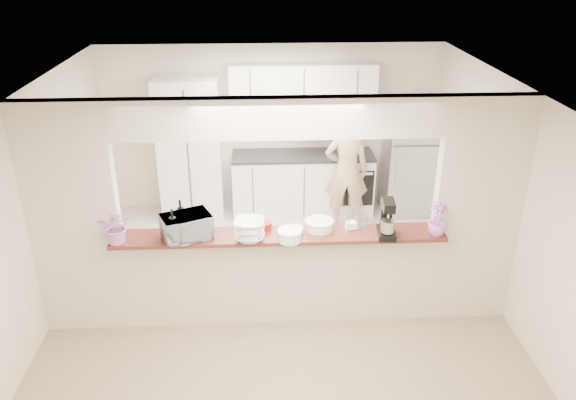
{
  "coord_description": "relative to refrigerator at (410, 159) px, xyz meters",
  "views": [
    {
      "loc": [
        -0.17,
        -5.1,
        3.81
      ],
      "look_at": [
        0.11,
        0.3,
        1.31
      ],
      "focal_mm": 35.0,
      "sensor_mm": 36.0,
      "label": 1
    }
  ],
  "objects": [
    {
      "name": "bar_counter",
      "position": [
        -2.05,
        -2.65,
        -0.27
      ],
      "size": [
        3.4,
        0.38,
        1.09
      ],
      "color": "beige",
      "rests_on": "floor"
    },
    {
      "name": "toaster_oven",
      "position": [
        -2.98,
        -2.75,
        0.37
      ],
      "size": [
        0.56,
        0.48,
        0.26
      ],
      "primitive_type": "imported",
      "rotation": [
        0.0,
        0.0,
        0.42
      ],
      "color": "#9D9DA2",
      "rests_on": "bar_counter"
    },
    {
      "name": "partition",
      "position": [
        -2.05,
        -2.65,
        0.63
      ],
      "size": [
        5.0,
        0.15,
        2.5
      ],
      "color": "beige",
      "rests_on": "floor"
    },
    {
      "name": "plate_stack_b",
      "position": [
        -1.63,
        -2.62,
        0.29
      ],
      "size": [
        0.29,
        0.29,
        0.1
      ],
      "color": "white",
      "rests_on": "bar_counter"
    },
    {
      "name": "person",
      "position": [
        -1.02,
        -0.46,
        0.0
      ],
      "size": [
        0.64,
        0.44,
        1.7
      ],
      "primitive_type": "imported",
      "rotation": [
        0.0,
        0.0,
        3.09
      ],
      "color": "tan",
      "rests_on": "floor"
    },
    {
      "name": "tile_overlay",
      "position": [
        -2.05,
        -1.1,
        -0.84
      ],
      "size": [
        5.0,
        2.9,
        0.01
      ],
      "primitive_type": "cube",
      "color": "beige",
      "rests_on": "floor"
    },
    {
      "name": "refrigerator",
      "position": [
        0.0,
        0.0,
        0.0
      ],
      "size": [
        0.75,
        0.7,
        1.7
      ],
      "primitive_type": "cube",
      "color": "#9FA0A4",
      "rests_on": "floor"
    },
    {
      "name": "wine_bottle_b",
      "position": [
        -3.05,
        -2.58,
        0.38
      ],
      "size": [
        0.07,
        0.07,
        0.35
      ],
      "color": "black",
      "rests_on": "bar_counter"
    },
    {
      "name": "stand_mixer",
      "position": [
        -0.97,
        -2.79,
        0.42
      ],
      "size": [
        0.19,
        0.29,
        0.4
      ],
      "color": "black",
      "rests_on": "bar_counter"
    },
    {
      "name": "flower_right",
      "position": [
        -0.46,
        -2.8,
        0.41
      ],
      "size": [
        0.24,
        0.24,
        0.35
      ],
      "primitive_type": "imported",
      "rotation": [
        0.0,
        0.0,
        0.29
      ],
      "color": "#BE6CC9",
      "rests_on": "bar_counter"
    },
    {
      "name": "flower_left",
      "position": [
        -3.65,
        -2.8,
        0.42
      ],
      "size": [
        0.34,
        0.3,
        0.36
      ],
      "primitive_type": "imported",
      "rotation": [
        0.0,
        0.0,
        0.04
      ],
      "color": "#EE7EE5",
      "rests_on": "bar_counter"
    },
    {
      "name": "kitchen_cabinets",
      "position": [
        -2.24,
        0.07,
        0.12
      ],
      "size": [
        3.15,
        0.62,
        2.25
      ],
      "color": "white",
      "rests_on": "floor"
    },
    {
      "name": "red_bowl",
      "position": [
        -2.2,
        -2.57,
        0.28
      ],
      "size": [
        0.16,
        0.16,
        0.07
      ],
      "primitive_type": "cylinder",
      "color": "maroon",
      "rests_on": "bar_counter"
    },
    {
      "name": "wine_bottle_a",
      "position": [
        -3.1,
        -2.8,
        0.38
      ],
      "size": [
        0.07,
        0.07,
        0.35
      ],
      "color": "black",
      "rests_on": "bar_counter"
    },
    {
      "name": "plate_stack_a",
      "position": [
        -1.95,
        -2.84,
        0.3
      ],
      "size": [
        0.25,
        0.25,
        0.11
      ],
      "color": "white",
      "rests_on": "bar_counter"
    },
    {
      "name": "tan_bowl",
      "position": [
        -1.87,
        -2.68,
        0.27
      ],
      "size": [
        0.14,
        0.14,
        0.06
      ],
      "primitive_type": "cylinder",
      "color": "#D0B392",
      "rests_on": "bar_counter"
    },
    {
      "name": "serving_bowls",
      "position": [
        -2.35,
        -2.82,
        0.35
      ],
      "size": [
        0.33,
        0.33,
        0.22
      ],
      "primitive_type": "imported",
      "rotation": [
        0.0,
        0.0,
        -0.1
      ],
      "color": "white",
      "rests_on": "bar_counter"
    },
    {
      "name": "floor",
      "position": [
        -2.05,
        -2.65,
        -0.85
      ],
      "size": [
        6.0,
        6.0,
        0.0
      ],
      "primitive_type": "plane",
      "color": "gray",
      "rests_on": "ground"
    },
    {
      "name": "utensil_caddy",
      "position": [
        -1.25,
        -2.6,
        0.33
      ],
      "size": [
        0.25,
        0.18,
        0.21
      ],
      "color": "silver",
      "rests_on": "bar_counter"
    }
  ]
}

